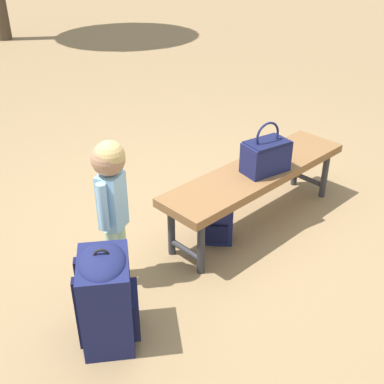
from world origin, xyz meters
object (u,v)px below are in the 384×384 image
backpack_large (106,295)px  backpack_small (217,219)px  park_bench (257,176)px  handbag (266,155)px  child_standing (111,192)px

backpack_large → backpack_small: bearing=-157.3°
park_bench → handbag: (-0.02, 0.05, 0.18)m
backpack_large → backpack_small: 1.11m
child_standing → backpack_small: bearing=-179.3°
handbag → backpack_small: bearing=-2.2°
park_bench → child_standing: (1.13, 0.05, 0.25)m
backpack_large → child_standing: bearing=-121.1°
backpack_large → handbag: bearing=-163.7°
child_standing → backpack_large: 0.59m
park_bench → handbag: handbag is taller
park_bench → child_standing: size_ratio=1.72×
handbag → child_standing: (1.15, -0.00, 0.06)m
child_standing → backpack_large: child_standing is taller
park_bench → backpack_large: bearing=18.5°
handbag → park_bench: bearing=-68.3°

